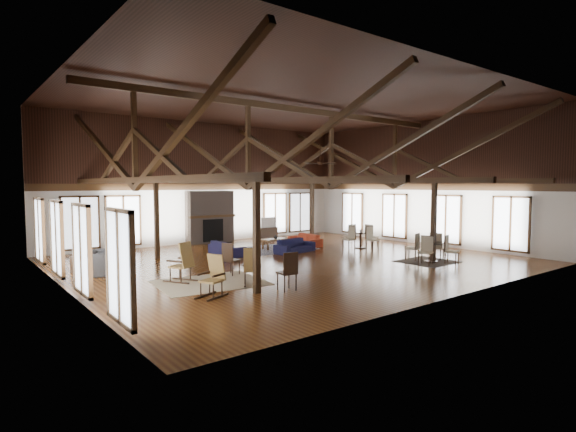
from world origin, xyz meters
TOP-DOWN VIEW (x-y plane):
  - floor at (0.00, 0.00)m, footprint 16.00×16.00m
  - ceiling at (0.00, 0.00)m, footprint 16.00×14.00m
  - wall_back at (0.00, 7.00)m, footprint 16.00×0.02m
  - wall_front at (0.00, -7.00)m, footprint 16.00×0.02m
  - wall_left at (-8.00, 0.00)m, footprint 0.02×14.00m
  - wall_right at (8.00, 0.00)m, footprint 0.02×14.00m
  - roof_truss at (0.00, 0.00)m, footprint 15.60×14.07m
  - post_grid at (0.00, 0.00)m, footprint 8.16×7.16m
  - fireplace at (0.00, 6.67)m, footprint 2.50×0.69m
  - ceiling_fan at (0.50, -1.00)m, footprint 1.60×1.60m
  - sofa_navy_front at (1.33, 1.53)m, footprint 2.07×1.14m
  - sofa_navy_left at (-1.32, 2.73)m, footprint 1.93×0.76m
  - sofa_orange at (3.11, 2.98)m, footprint 1.91×0.84m
  - coffee_table at (1.26, 2.92)m, footprint 1.26×0.71m
  - vase at (1.29, 2.86)m, footprint 0.21×0.21m
  - armchair at (-6.44, 1.62)m, footprint 1.47×1.39m
  - side_table_lamp at (-7.13, 2.39)m, footprint 0.42×0.42m
  - rocking_chair_a at (-4.98, -1.04)m, footprint 0.88×1.06m
  - rocking_chair_b at (-3.58, -2.62)m, footprint 0.84×0.96m
  - rocking_chair_c at (-5.09, -3.11)m, footprint 0.97×0.76m
  - side_chair_a at (-3.39, -1.02)m, footprint 0.57×0.57m
  - side_chair_b at (-3.19, -3.85)m, footprint 0.50×0.50m
  - cafe_table_near at (3.93, -3.47)m, footprint 2.01×2.01m
  - cafe_table_far at (4.55, 0.72)m, footprint 1.98×1.98m
  - cup_near at (3.88, -3.53)m, footprint 0.12×0.12m
  - cup_far at (4.49, 0.65)m, footprint 0.16×0.16m
  - tv_console at (3.56, 6.75)m, footprint 1.11×0.42m
  - television at (3.59, 6.75)m, footprint 0.98×0.17m
  - rug_tan at (-4.40, -1.61)m, footprint 3.31×2.73m
  - rug_navy at (1.22, 2.95)m, footprint 3.43×2.58m
  - rug_dark at (3.85, -3.36)m, footprint 2.04×1.86m

SIDE VIEW (x-z plane):
  - floor at x=0.00m, z-range 0.00..0.00m
  - rug_dark at x=3.85m, z-range 0.00..0.01m
  - rug_navy at x=1.22m, z-range 0.00..0.01m
  - rug_tan at x=-4.40m, z-range 0.00..0.01m
  - sofa_orange at x=3.11m, z-range 0.00..0.55m
  - tv_console at x=3.56m, z-range 0.00..0.56m
  - sofa_navy_left at x=-1.32m, z-range 0.00..0.56m
  - sofa_navy_front at x=1.33m, z-range 0.00..0.57m
  - armchair at x=-6.44m, z-range 0.00..0.77m
  - side_table_lamp at x=-7.13m, z-range -0.13..0.94m
  - coffee_table at x=1.26m, z-range 0.18..0.64m
  - cafe_table_near at x=3.93m, z-range 0.00..1.03m
  - cafe_table_far at x=4.55m, z-range 0.00..1.04m
  - rocking_chair_b at x=-3.58m, z-range -0.03..1.07m
  - rocking_chair_c at x=-5.09m, z-range -0.03..1.07m
  - vase at x=1.29m, z-range 0.46..0.65m
  - rocking_chair_a at x=-4.98m, z-range -0.04..1.18m
  - side_chair_a at x=-3.39m, z-range 0.09..1.14m
  - side_chair_b at x=-3.19m, z-range 0.09..1.17m
  - cup_near at x=3.88m, z-range 0.74..0.83m
  - cup_far at x=4.49m, z-range 0.75..0.85m
  - television at x=3.59m, z-range 0.56..1.12m
  - fireplace at x=0.00m, z-range -0.01..2.59m
  - post_grid at x=0.00m, z-range 0.00..3.05m
  - wall_back at x=0.00m, z-range 0.00..6.00m
  - wall_front at x=0.00m, z-range 0.00..6.00m
  - wall_left at x=-8.00m, z-range 0.00..6.00m
  - wall_right at x=8.00m, z-range 0.00..6.00m
  - ceiling_fan at x=0.50m, z-range 3.36..4.11m
  - roof_truss at x=0.00m, z-range 2.46..5.60m
  - ceiling at x=0.00m, z-range 5.99..6.01m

